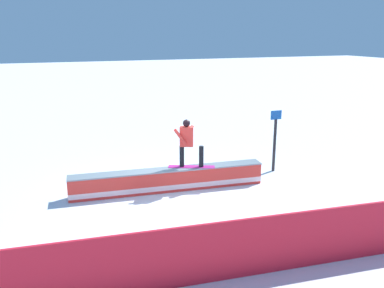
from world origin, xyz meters
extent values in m
plane|color=white|center=(0.00, 0.00, 0.00)|extent=(120.00, 120.00, 0.00)
cube|color=#DE3C32|center=(0.00, 0.00, 0.32)|extent=(5.90, 1.03, 0.64)
cube|color=white|center=(0.00, 0.00, 0.16)|extent=(5.91, 1.04, 0.15)
cube|color=gray|center=(0.00, 0.00, 0.66)|extent=(5.90, 1.09, 0.04)
cube|color=#C2268B|center=(-0.72, 0.07, 0.69)|extent=(1.40, 0.80, 0.01)
cylinder|color=black|center=(-0.44, -0.04, 1.02)|extent=(0.18, 0.18, 0.65)
cylinder|color=black|center=(-0.99, 0.19, 1.02)|extent=(0.18, 0.18, 0.65)
cube|color=#E03C33|center=(-0.58, 0.01, 1.64)|extent=(0.46, 0.38, 0.60)
sphere|color=black|center=(-0.58, 0.01, 2.05)|extent=(0.22, 0.22, 0.22)
cylinder|color=#E03C33|center=(-0.35, 0.09, 1.67)|extent=(0.39, 0.24, 0.50)
cylinder|color=#E03C33|center=(-0.73, -0.10, 1.67)|extent=(0.25, 0.18, 0.55)
cube|color=red|center=(0.00, 4.84, 0.62)|extent=(13.46, 1.42, 1.23)
cylinder|color=#262628|center=(-3.95, -0.41, 0.91)|extent=(0.10, 0.10, 1.83)
cube|color=blue|center=(-3.95, -0.41, 1.98)|extent=(0.40, 0.04, 0.30)
camera|label=1|loc=(3.49, 10.98, 4.62)|focal=37.77mm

